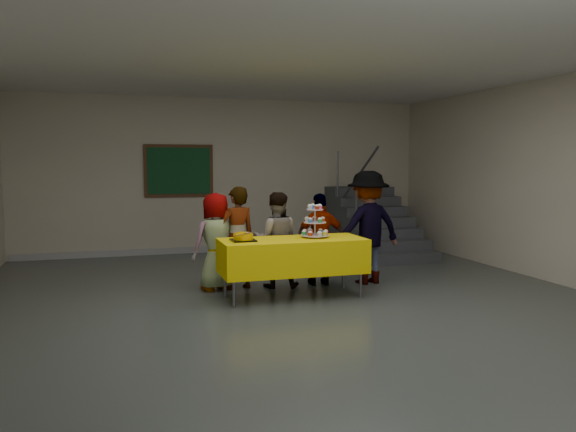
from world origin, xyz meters
name	(u,v)px	position (x,y,z in m)	size (l,w,h in m)	color
room_shell	(312,129)	(0.00, 0.02, 2.13)	(10.00, 10.04, 3.02)	#4C514C
bake_table	(293,255)	(0.08, 0.98, 0.56)	(1.88, 0.78, 0.77)	#595960
cupcake_stand	(315,225)	(0.41, 1.03, 0.94)	(0.38, 0.38, 0.44)	silver
bear_cake	(243,236)	(-0.58, 0.98, 0.83)	(0.32, 0.36, 0.12)	black
schoolchild_a	(216,241)	(-0.79, 1.72, 0.67)	(0.66, 0.43, 1.34)	slate
schoolchild_b	(237,238)	(-0.50, 1.68, 0.71)	(0.52, 0.34, 1.43)	slate
schoolchild_c	(276,240)	(0.04, 1.62, 0.67)	(0.65, 0.51, 1.35)	slate
schoolchild_d	(321,239)	(0.69, 1.56, 0.66)	(0.77, 0.32, 1.32)	slate
schoolchild_e	(368,227)	(1.39, 1.49, 0.82)	(1.06, 0.61, 1.64)	slate
staircase	(371,227)	(2.70, 4.13, 0.49)	(1.30, 2.40, 2.04)	#424447
noticeboard	(179,171)	(-0.93, 4.96, 1.60)	(1.30, 0.05, 1.00)	#472B16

